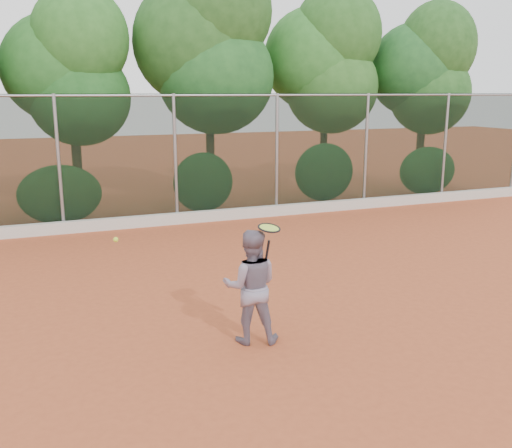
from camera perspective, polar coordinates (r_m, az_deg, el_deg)
name	(u,v)px	position (r m, az deg, el deg)	size (l,w,h in m)	color
ground	(278,309)	(9.62, 2.20, -8.54)	(80.00, 80.00, 0.00)	#AF4D29
concrete_curb	(179,218)	(15.80, -7.73, 0.57)	(24.00, 0.20, 0.30)	beige
tennis_player	(251,286)	(8.18, -0.52, -6.26)	(0.81, 0.63, 1.67)	slate
chainlink_fence	(175,155)	(15.70, -8.08, 6.80)	(24.09, 0.09, 3.50)	black
foliage_backdrop	(138,61)	(17.46, -11.75, 15.65)	(23.70, 3.63, 7.55)	#412E19
tennis_racket	(269,231)	(7.94, 1.30, -0.67)	(0.42, 0.42, 0.56)	black
tennis_ball_in_flight	(116,240)	(7.26, -13.85, -1.52)	(0.06, 0.06, 0.06)	#CAEE36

